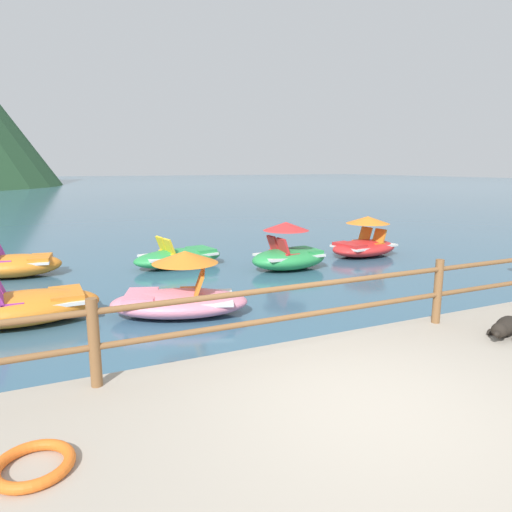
{
  "coord_description": "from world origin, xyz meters",
  "views": [
    {
      "loc": [
        -2.73,
        -3.21,
        2.66
      ],
      "look_at": [
        1.05,
        5.0,
        0.9
      ],
      "focal_mm": 32.21,
      "sensor_mm": 36.0,
      "label": 1
    }
  ],
  "objects": [
    {
      "name": "ground_plane",
      "position": [
        0.0,
        40.0,
        0.0
      ],
      "size": [
        200.0,
        200.0,
        0.0
      ],
      "primitive_type": "plane",
      "color": "#38607A"
    },
    {
      "name": "dock_railing",
      "position": [
        -0.0,
        1.55,
        0.98
      ],
      "size": [
        23.92,
        0.12,
        0.95
      ],
      "color": "brown",
      "rests_on": "promenade_dock"
    },
    {
      "name": "dog_resting",
      "position": [
        2.83,
        0.76,
        0.52
      ],
      "size": [
        1.03,
        0.53,
        0.26
      ],
      "color": "black",
      "rests_on": "promenade_dock"
    },
    {
      "name": "life_ring",
      "position": [
        -2.97,
        0.31,
        0.45
      ],
      "size": [
        0.61,
        0.61,
        0.09
      ],
      "primitive_type": "torus",
      "color": "orange",
      "rests_on": "promenade_dock"
    },
    {
      "name": "pedal_boat_2",
      "position": [
        -0.64,
        4.64,
        0.38
      ],
      "size": [
        2.75,
        1.99,
        1.19
      ],
      "color": "pink",
      "rests_on": "ground"
    },
    {
      "name": "pedal_boat_3",
      "position": [
        6.0,
        7.88,
        0.4
      ],
      "size": [
        2.51,
        1.77,
        1.2
      ],
      "color": "red",
      "rests_on": "ground"
    },
    {
      "name": "pedal_boat_4",
      "position": [
        -3.18,
        5.34,
        0.29
      ],
      "size": [
        2.51,
        1.33,
        0.88
      ],
      "color": "orange",
      "rests_on": "ground"
    },
    {
      "name": "pedal_boat_5",
      "position": [
        0.47,
        8.74,
        0.26
      ],
      "size": [
        2.67,
        1.65,
        0.83
      ],
      "color": "green",
      "rests_on": "ground"
    },
    {
      "name": "pedal_boat_6",
      "position": [
        3.01,
        7.2,
        0.43
      ],
      "size": [
        2.17,
        1.38,
        1.26
      ],
      "color": "green",
      "rests_on": "ground"
    },
    {
      "name": "pedal_boat_7",
      "position": [
        -3.52,
        9.27,
        0.29
      ],
      "size": [
        2.33,
        1.47,
        0.88
      ],
      "color": "orange",
      "rests_on": "ground"
    }
  ]
}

